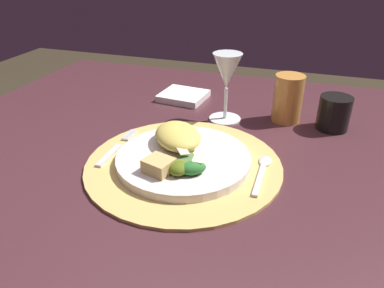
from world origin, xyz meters
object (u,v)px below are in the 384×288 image
(napkin, at_px, (183,96))
(wine_glass, at_px, (227,75))
(fork, at_px, (116,149))
(amber_tumbler, at_px, (288,98))
(dinner_plate, at_px, (184,159))
(spoon, at_px, (263,168))
(dark_tumbler, at_px, (334,113))
(dining_table, at_px, (214,205))

(napkin, height_order, wine_glass, wine_glass)
(napkin, bearing_deg, fork, -95.55)
(amber_tumbler, bearing_deg, dinner_plate, -121.04)
(spoon, bearing_deg, amber_tumbler, 86.29)
(wine_glass, relative_size, amber_tumbler, 1.44)
(dark_tumbler, bearing_deg, amber_tumbler, 173.53)
(amber_tumbler, bearing_deg, dining_table, -127.92)
(dining_table, relative_size, fork, 8.22)
(napkin, bearing_deg, wine_glass, -34.49)
(wine_glass, relative_size, dark_tumbler, 2.08)
(fork, distance_m, napkin, 0.32)
(dinner_plate, distance_m, dark_tumbler, 0.37)
(fork, height_order, napkin, napkin)
(fork, bearing_deg, amber_tumbler, 40.78)
(dark_tumbler, bearing_deg, spoon, -117.27)
(napkin, bearing_deg, dark_tumbler, -9.82)
(amber_tumbler, height_order, dark_tumbler, amber_tumbler)
(dinner_plate, bearing_deg, dining_table, 71.52)
(fork, relative_size, spoon, 1.14)
(spoon, height_order, dark_tumbler, dark_tumbler)
(dinner_plate, height_order, dark_tumbler, dark_tumbler)
(spoon, bearing_deg, dinner_plate, -170.69)
(dining_table, relative_size, dinner_plate, 5.05)
(wine_glass, bearing_deg, dark_tumbler, 6.97)
(wine_glass, bearing_deg, dinner_plate, -96.07)
(spoon, bearing_deg, wine_glass, 120.88)
(dining_table, height_order, spoon, spoon)
(dinner_plate, bearing_deg, fork, 178.62)
(amber_tumbler, relative_size, dark_tumbler, 1.45)
(dining_table, bearing_deg, dinner_plate, -108.48)
(napkin, relative_size, amber_tumbler, 1.06)
(napkin, xyz_separation_m, dark_tumbler, (0.38, -0.07, 0.03))
(dinner_plate, height_order, wine_glass, wine_glass)
(amber_tumbler, bearing_deg, wine_glass, -163.26)
(dark_tumbler, bearing_deg, wine_glass, -173.03)
(wine_glass, distance_m, amber_tumbler, 0.15)
(dinner_plate, distance_m, amber_tumbler, 0.31)
(spoon, relative_size, amber_tumbler, 1.23)
(dinner_plate, xyz_separation_m, napkin, (-0.11, 0.32, -0.01))
(dark_tumbler, bearing_deg, dinner_plate, -135.99)
(wine_glass, bearing_deg, napkin, 145.51)
(wine_glass, height_order, dark_tumbler, wine_glass)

